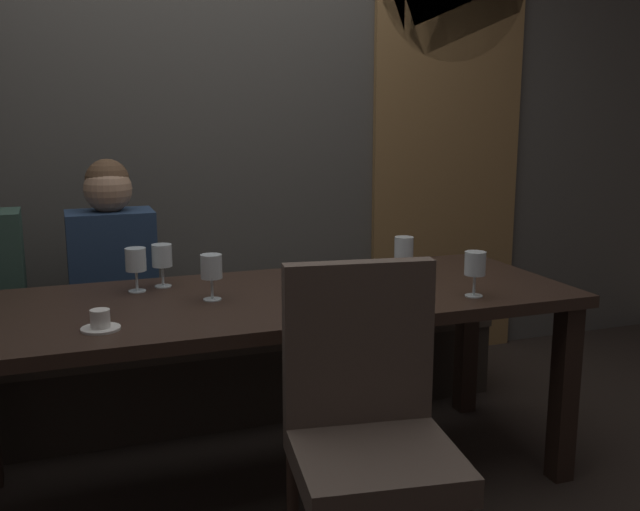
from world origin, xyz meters
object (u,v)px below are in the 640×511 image
object	(u,v)px
wine_glass_end_right	(162,257)
wine_glass_far_left	(136,262)
espresso_cup	(100,322)
wine_glass_near_right	(475,265)
wine_glass_center_front	(211,268)
fork_on_table	(379,287)
dessert_plate	(349,289)
banquette_bench	(234,365)
wine_glass_center_back	(404,250)
chair_near_side	(368,416)
dining_table	(276,318)
diner_bearded	(112,252)

from	to	relation	value
wine_glass_end_right	wine_glass_far_left	world-z (taller)	same
wine_glass_far_left	espresso_cup	size ratio (longest dim) A/B	1.37
wine_glass_near_right	wine_glass_center_front	world-z (taller)	same
wine_glass_near_right	fork_on_table	size ratio (longest dim) A/B	0.96
wine_glass_far_left	dessert_plate	xyz separation A→B (m)	(0.73, -0.29, -0.10)
banquette_bench	wine_glass_center_front	world-z (taller)	wine_glass_center_front
wine_glass_center_back	banquette_bench	bearing A→B (deg)	132.92
banquette_bench	wine_glass_end_right	xyz separation A→B (m)	(-0.37, -0.44, 0.63)
chair_near_side	wine_glass_end_right	bearing A→B (deg)	113.11
wine_glass_center_back	espresso_cup	world-z (taller)	wine_glass_center_back
dining_table	dessert_plate	xyz separation A→B (m)	(0.26, -0.07, 0.10)
diner_bearded	wine_glass_end_right	bearing A→B (deg)	-70.70
dining_table	wine_glass_end_right	size ratio (longest dim) A/B	13.41
dining_table	dessert_plate	bearing A→B (deg)	-15.55
dining_table	wine_glass_end_right	distance (m)	0.50
wine_glass_far_left	dining_table	bearing A→B (deg)	-25.15
chair_near_side	wine_glass_end_right	world-z (taller)	chair_near_side
dessert_plate	fork_on_table	size ratio (longest dim) A/B	1.12
wine_glass_far_left	wine_glass_near_right	distance (m)	1.24
fork_on_table	banquette_bench	bearing A→B (deg)	125.58
wine_glass_far_left	fork_on_table	distance (m)	0.91
espresso_cup	banquette_bench	bearing A→B (deg)	55.95
diner_bearded	fork_on_table	xyz separation A→B (m)	(0.92, -0.74, -0.06)
wine_glass_center_back	chair_near_side	bearing A→B (deg)	-122.07
wine_glass_center_back	wine_glass_center_front	bearing A→B (deg)	-173.71
espresso_cup	dessert_plate	world-z (taller)	espresso_cup
wine_glass_end_right	espresso_cup	world-z (taller)	wine_glass_end_right
diner_bearded	espresso_cup	size ratio (longest dim) A/B	6.24
wine_glass_near_right	dessert_plate	xyz separation A→B (m)	(-0.41, 0.20, -0.10)
wine_glass_end_right	wine_glass_near_right	world-z (taller)	same
chair_near_side	fork_on_table	distance (m)	0.78
wine_glass_center_back	wine_glass_far_left	world-z (taller)	same
wine_glass_far_left	dessert_plate	distance (m)	0.79
dining_table	fork_on_table	distance (m)	0.41
banquette_bench	chair_near_side	world-z (taller)	chair_near_side
wine_glass_far_left	wine_glass_center_front	distance (m)	0.32
dessert_plate	wine_glass_end_right	bearing A→B (deg)	151.88
banquette_bench	espresso_cup	world-z (taller)	espresso_cup
fork_on_table	diner_bearded	bearing A→B (deg)	148.49
dining_table	wine_glass_near_right	distance (m)	0.75
dining_table	wine_glass_end_right	xyz separation A→B (m)	(-0.37, 0.26, 0.20)
fork_on_table	dessert_plate	bearing A→B (deg)	-160.36
banquette_bench	wine_glass_center_back	size ratio (longest dim) A/B	15.24
banquette_bench	wine_glass_center_back	world-z (taller)	wine_glass_center_back
diner_bearded	wine_glass_end_right	xyz separation A→B (m)	(0.15, -0.44, 0.05)
wine_glass_center_front	dessert_plate	bearing A→B (deg)	-9.07
dining_table	wine_glass_center_front	bearing A→B (deg)	178.48
wine_glass_near_right	dessert_plate	bearing A→B (deg)	154.36
banquette_bench	wine_glass_far_left	xyz separation A→B (m)	(-0.47, -0.48, 0.62)
banquette_bench	dessert_plate	size ratio (longest dim) A/B	13.16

